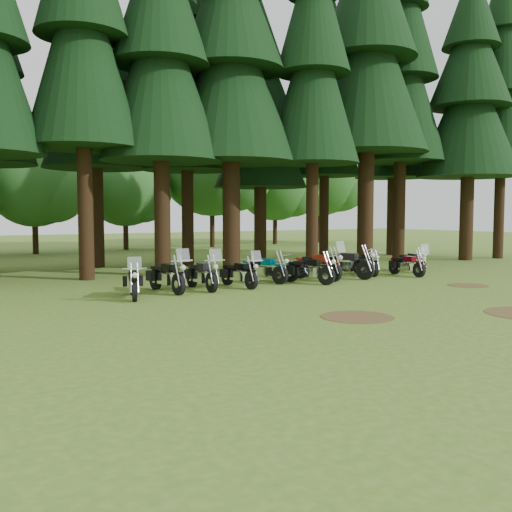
# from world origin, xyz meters

# --- Properties ---
(ground) EXTENTS (120.00, 120.00, 0.00)m
(ground) POSITION_xyz_m (0.00, 0.00, 0.00)
(ground) COLOR #426719
(ground) RESTS_ON ground
(pine_front_4) EXTENTS (4.95, 4.95, 16.33)m
(pine_front_4) POSITION_xyz_m (-3.21, 9.40, 9.78)
(pine_front_4) COLOR #321F10
(pine_front_4) RESTS_ON ground
(pine_front_5) EXTENTS (5.81, 5.81, 16.72)m
(pine_front_5) POSITION_xyz_m (0.07, 9.44, 10.01)
(pine_front_5) COLOR #321F10
(pine_front_5) RESTS_ON ground
(pine_front_6) EXTENTS (4.15, 4.15, 16.75)m
(pine_front_6) POSITION_xyz_m (3.43, 8.02, 10.03)
(pine_front_6) COLOR #321F10
(pine_front_6) RESTS_ON ground
(pine_front_7) EXTENTS (5.98, 5.98, 19.41)m
(pine_front_7) POSITION_xyz_m (7.37, 8.76, 11.62)
(pine_front_7) COLOR #321F10
(pine_front_7) RESTS_ON ground
(pine_front_8) EXTENTS (4.79, 4.79, 18.63)m
(pine_front_8) POSITION_xyz_m (10.62, 9.61, 11.15)
(pine_front_8) COLOR #321F10
(pine_front_8) RESTS_ON ground
(pine_front_9) EXTENTS (5.44, 5.44, 15.89)m
(pine_front_9) POSITION_xyz_m (13.94, 7.83, 9.51)
(pine_front_9) COLOR #321F10
(pine_front_9) RESTS_ON ground
(pine_front_10) EXTENTS (4.25, 4.25, 17.69)m
(pine_front_10) POSITION_xyz_m (16.52, 7.63, 10.59)
(pine_front_10) COLOR #321F10
(pine_front_10) RESTS_ON ground
(pine_back_2) EXTENTS (4.85, 4.85, 16.30)m
(pine_back_2) POSITION_xyz_m (-4.38, 14.40, 9.76)
(pine_back_2) COLOR #321F10
(pine_back_2) RESTS_ON ground
(pine_back_3) EXTENTS (4.35, 4.35, 16.20)m
(pine_back_3) POSITION_xyz_m (-0.37, 12.94, 9.70)
(pine_back_3) COLOR #321F10
(pine_back_3) RESTS_ON ground
(pine_back_4) EXTENTS (4.94, 4.94, 13.78)m
(pine_back_4) POSITION_xyz_m (4.04, 13.25, 8.25)
(pine_back_4) COLOR #321F10
(pine_back_4) RESTS_ON ground
(pine_back_5) EXTENTS (3.94, 3.94, 16.33)m
(pine_back_5) POSITION_xyz_m (8.07, 12.86, 9.78)
(pine_back_5) COLOR #321F10
(pine_back_5) RESTS_ON ground
(pine_back_6) EXTENTS (4.59, 4.59, 16.58)m
(pine_back_6) POSITION_xyz_m (13.36, 12.79, 9.93)
(pine_back_6) COLOR #321F10
(pine_back_6) RESTS_ON ground
(decid_3) EXTENTS (6.12, 5.95, 7.65)m
(decid_3) POSITION_xyz_m (-4.71, 25.13, 4.51)
(decid_3) COLOR #321F10
(decid_3) RESTS_ON ground
(decid_4) EXTENTS (5.93, 5.76, 7.41)m
(decid_4) POSITION_xyz_m (1.58, 26.32, 4.37)
(decid_4) COLOR #321F10
(decid_4) RESTS_ON ground
(decid_5) EXTENTS (8.45, 8.21, 10.56)m
(decid_5) POSITION_xyz_m (8.29, 25.71, 6.23)
(decid_5) COLOR #321F10
(decid_5) RESTS_ON ground
(decid_6) EXTENTS (7.06, 6.86, 8.82)m
(decid_6) POSITION_xyz_m (14.85, 27.01, 5.20)
(decid_6) COLOR #321F10
(decid_6) RESTS_ON ground
(decid_7) EXTENTS (8.44, 8.20, 10.55)m
(decid_7) POSITION_xyz_m (19.46, 26.83, 6.22)
(decid_7) COLOR #321F10
(decid_7) RESTS_ON ground
(dirt_patch_0) EXTENTS (1.80, 1.80, 0.01)m
(dirt_patch_0) POSITION_xyz_m (-3.00, -2.00, 0.01)
(dirt_patch_0) COLOR #4C3D1E
(dirt_patch_0) RESTS_ON ground
(dirt_patch_1) EXTENTS (1.40, 1.40, 0.01)m
(dirt_patch_1) POSITION_xyz_m (4.50, 0.50, 0.01)
(dirt_patch_1) COLOR #4C3D1E
(dirt_patch_1) RESTS_ON ground
(motorcycle_0) EXTENTS (0.89, 2.05, 1.31)m
(motorcycle_0) POSITION_xyz_m (-6.48, 3.96, 0.44)
(motorcycle_0) COLOR black
(motorcycle_0) RESTS_ON ground
(motorcycle_1) EXTENTS (0.47, 2.33, 1.46)m
(motorcycle_1) POSITION_xyz_m (-5.13, 4.59, 0.49)
(motorcycle_1) COLOR black
(motorcycle_1) RESTS_ON ground
(motorcycle_2) EXTENTS (0.42, 2.25, 1.41)m
(motorcycle_2) POSITION_xyz_m (-3.91, 4.54, 0.47)
(motorcycle_2) COLOR black
(motorcycle_2) RESTS_ON ground
(motorcycle_3) EXTENTS (0.45, 2.09, 1.31)m
(motorcycle_3) POSITION_xyz_m (-2.51, 4.45, 0.44)
(motorcycle_3) COLOR black
(motorcycle_3) RESTS_ON ground
(motorcycle_4) EXTENTS (0.77, 2.15, 0.90)m
(motorcycle_4) POSITION_xyz_m (-1.10, 5.10, 0.46)
(motorcycle_4) COLOR black
(motorcycle_4) RESTS_ON ground
(motorcycle_5) EXTENTS (0.87, 2.11, 0.89)m
(motorcycle_5) POSITION_xyz_m (0.13, 4.02, 0.46)
(motorcycle_5) COLOR black
(motorcycle_5) RESTS_ON ground
(motorcycle_6) EXTENTS (0.73, 2.43, 1.52)m
(motorcycle_6) POSITION_xyz_m (1.10, 4.73, 0.51)
(motorcycle_6) COLOR black
(motorcycle_6) RESTS_ON ground
(motorcycle_7) EXTENTS (1.05, 2.34, 1.00)m
(motorcycle_7) POSITION_xyz_m (2.37, 4.59, 0.51)
(motorcycle_7) COLOR black
(motorcycle_7) RESTS_ON ground
(motorcycle_8) EXTENTS (0.70, 2.03, 0.85)m
(motorcycle_8) POSITION_xyz_m (3.88, 5.03, 0.43)
(motorcycle_8) COLOR black
(motorcycle_8) RESTS_ON ground
(motorcycle_9) EXTENTS (0.41, 2.03, 1.27)m
(motorcycle_9) POSITION_xyz_m (5.10, 3.90, 0.43)
(motorcycle_9) COLOR black
(motorcycle_9) RESTS_ON ground
(motorcycle_10) EXTENTS (0.70, 2.01, 1.27)m
(motorcycle_10) POSITION_xyz_m (6.58, 5.00, 0.42)
(motorcycle_10) COLOR black
(motorcycle_10) RESTS_ON ground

